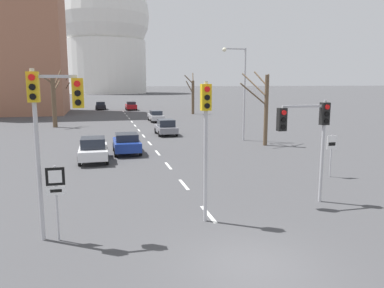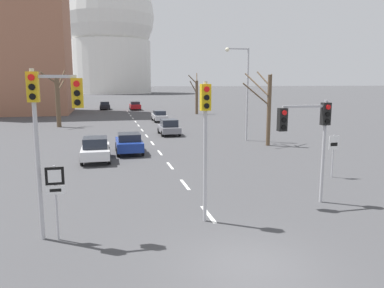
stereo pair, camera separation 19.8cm
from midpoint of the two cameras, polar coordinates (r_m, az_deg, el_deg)
name	(u,v)px [view 2 (the right image)]	position (r m, az deg, el deg)	size (l,w,h in m)	color
ground_plane	(249,266)	(11.51, 9.24, -17.93)	(800.00, 800.00, 0.00)	#424244
lane_stripe_0	(208,214)	(15.33, 2.87, -10.62)	(0.16, 2.00, 0.01)	silver
lane_stripe_1	(185,184)	(19.49, -0.79, -6.19)	(0.16, 2.00, 0.01)	silver
lane_stripe_2	(170,166)	(23.77, -3.11, -3.32)	(0.16, 2.00, 0.01)	silver
lane_stripe_3	(160,153)	(28.12, -4.71, -1.33)	(0.16, 2.00, 0.01)	silver
lane_stripe_4	(152,143)	(32.51, -5.88, 0.13)	(0.16, 2.00, 0.01)	silver
lane_stripe_5	(147,136)	(36.93, -6.77, 1.24)	(0.16, 2.00, 0.01)	silver
lane_stripe_6	(142,130)	(41.36, -7.47, 2.11)	(0.16, 2.00, 0.01)	silver
lane_stripe_7	(138,125)	(45.81, -8.04, 2.81)	(0.16, 2.00, 0.01)	silver
lane_stripe_8	(135,122)	(50.27, -8.50, 3.39)	(0.16, 2.00, 0.01)	silver
lane_stripe_9	(133,118)	(54.73, -8.89, 3.87)	(0.16, 2.00, 0.01)	silver
lane_stripe_10	(131,116)	(59.20, -9.22, 4.28)	(0.16, 2.00, 0.01)	silver
lane_stripe_11	(129,113)	(63.67, -9.51, 4.64)	(0.16, 2.00, 0.01)	silver
lane_stripe_12	(127,111)	(68.15, -9.76, 4.94)	(0.16, 2.00, 0.01)	silver
traffic_signal_near_left	(49,112)	(12.94, -20.51, 4.57)	(1.71, 0.34, 5.69)	#B2B2B7
traffic_signal_near_right	(310,126)	(16.67, 17.84, 2.60)	(2.36, 0.34, 4.49)	#B2B2B7
traffic_signal_centre_tall	(205,126)	(13.74, 2.46, 2.82)	(0.36, 0.34, 5.29)	#B2B2B7
route_sign_post	(56,190)	(13.19, -19.67, -6.57)	(0.60, 0.08, 2.57)	#B2B2B7
speed_limit_sign	(334,149)	(22.06, 21.00, -0.68)	(0.60, 0.08, 2.39)	#B2B2B7
street_lamp_right	(243,84)	(33.64, 8.00, 8.98)	(2.20, 0.36, 8.15)	#B2B2B7
sedan_near_left	(96,149)	(25.76, -14.27, -0.74)	(1.89, 4.04, 1.63)	silver
sedan_near_right	(159,116)	(50.10, -4.88, 4.29)	(1.73, 4.52, 1.47)	#B7B7BC
sedan_mid_centre	(105,105)	(73.50, -13.06, 5.75)	(1.94, 4.41, 1.49)	black
sedan_far_left	(169,127)	(37.37, -3.38, 2.58)	(1.88, 3.87, 1.56)	slate
sedan_far_right	(135,106)	(71.01, -8.59, 5.80)	(1.97, 4.47, 1.57)	maroon
sedan_distant_centre	(129,143)	(28.03, -9.37, 0.17)	(1.95, 3.83, 1.51)	navy
bare_tree_left_near	(67,95)	(67.97, -18.39, 7.11)	(2.58, 1.59, 6.47)	brown
bare_tree_right_near	(268,106)	(31.57, 11.62, 5.67)	(3.39, 2.39, 6.13)	brown
bare_tree_left_far	(58,99)	(46.32, -19.66, 6.51)	(2.57, 2.87, 6.67)	brown
bare_tree_right_far	(196,95)	(61.31, 0.78, 7.41)	(1.86, 1.87, 6.68)	brown
capitol_dome	(111,33)	(176.09, -12.22, 16.19)	(38.33, 38.33, 54.15)	silver
apartment_block_left	(8,22)	(69.76, -26.10, 16.40)	(18.00, 14.00, 29.54)	#9E664C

